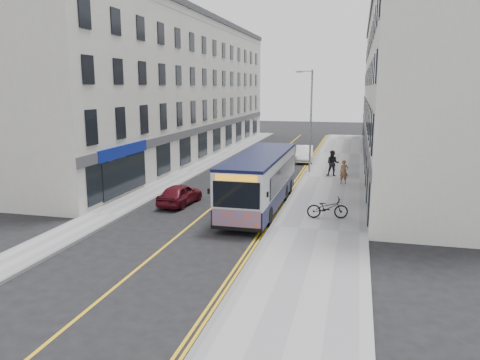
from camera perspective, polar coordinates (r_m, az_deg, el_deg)
The scene contains 17 objects.
ground at distance 24.91m, azimuth -4.70°, elevation -4.41°, with size 140.00×140.00×0.00m, color black.
pavement_east at distance 35.35m, azimuth 11.35°, elevation 0.21°, with size 4.50×64.00×0.12m, color #969699.
pavement_west at distance 37.56m, azimuth -6.05°, elevation 1.02°, with size 2.00×64.00×0.12m, color #969699.
kerb_east at distance 35.52m, azimuth 7.72°, elevation 0.39°, with size 0.18×64.00×0.13m, color slate.
kerb_west at distance 37.23m, azimuth -4.60°, elevation 0.96°, with size 0.18×64.00×0.13m, color slate.
road_centre_line at distance 36.18m, azimuth 1.41°, elevation 0.59°, with size 0.12×64.00×0.01m, color gold.
road_dbl_yellow_inner at distance 35.58m, azimuth 7.00°, elevation 0.33°, with size 0.10×64.00×0.01m, color gold.
road_dbl_yellow_outer at distance 35.56m, azimuth 7.32°, elevation 0.31°, with size 0.10×64.00×0.01m, color gold.
terrace_east at distance 43.83m, azimuth 19.29°, elevation 10.39°, with size 6.00×46.00×13.00m, color silver.
terrace_west at distance 46.80m, azimuth -7.05°, elevation 10.95°, with size 6.00×46.00×13.00m, color silver.
streetlamp at distance 36.93m, azimuth 8.52°, elevation 7.54°, with size 1.32×0.18×8.00m.
city_bus at distance 26.04m, azimuth 2.48°, elevation 0.14°, with size 2.49×10.65×3.09m.
bicycle at distance 24.30m, azimuth 10.62°, elevation -3.34°, with size 0.73×2.08×1.09m, color black.
pedestrian_near at distance 33.11m, azimuth 12.56°, elevation 0.98°, with size 0.60×0.40×1.66m, color brown.
pedestrian_far at distance 35.72m, azimuth 11.23°, elevation 2.01°, with size 0.95×0.74×1.95m, color black.
car_white at distance 43.10m, azimuth 7.86°, elevation 3.19°, with size 1.52×4.35×1.43m, color white.
car_maroon at distance 27.27m, azimuth -7.33°, elevation -1.73°, with size 1.47×3.65×1.24m, color #510D18.
Camera 1 is at (7.80, -22.68, 6.74)m, focal length 35.00 mm.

